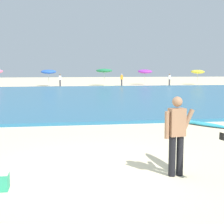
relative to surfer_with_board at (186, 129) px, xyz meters
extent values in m
plane|color=beige|center=(-1.82, 0.78, -1.02)|extent=(160.00, 160.00, 0.00)
cube|color=teal|center=(-1.82, 20.86, -0.95)|extent=(120.00, 28.00, 0.14)
cylinder|color=black|center=(-0.30, -0.04, -0.58)|extent=(0.15, 0.15, 0.88)
cylinder|color=black|center=(-0.12, -0.02, -0.58)|extent=(0.15, 0.15, 0.88)
cube|color=#9E7051|center=(-0.21, -0.03, 0.16)|extent=(0.37, 0.27, 0.60)
sphere|color=#9E7051|center=(-0.21, -0.03, 0.60)|extent=(0.22, 0.22, 0.22)
cylinder|color=#9E7051|center=(-0.44, -0.06, 0.11)|extent=(0.10, 0.10, 0.58)
cylinder|color=#9E7051|center=(0.05, 0.03, 0.18)|extent=(0.32, 0.14, 0.51)
ellipsoid|color=#33BCD6|center=(0.28, 0.04, 0.11)|extent=(0.56, 2.27, 0.26)
ellipsoid|color=black|center=(0.28, 0.04, 0.09)|extent=(0.60, 2.36, 0.23)
cube|color=black|center=(0.41, -0.85, -0.01)|extent=(0.04, 0.14, 0.14)
cylinder|color=beige|center=(-3.79, 37.61, -0.13)|extent=(0.05, 0.05, 1.78)
ellipsoid|color=blue|center=(-3.79, 37.61, 0.83)|extent=(1.97, 2.00, 0.67)
cylinder|color=beige|center=(3.51, 38.30, -0.07)|extent=(0.05, 0.05, 1.91)
ellipsoid|color=#23844C|center=(3.51, 38.30, 0.97)|extent=(2.19, 2.19, 0.53)
cylinder|color=beige|center=(9.63, 40.25, -0.14)|extent=(0.05, 0.05, 1.77)
ellipsoid|color=purple|center=(9.63, 40.25, 0.83)|extent=(2.08, 2.12, 0.73)
cylinder|color=beige|center=(17.02, 39.09, -0.15)|extent=(0.05, 0.05, 1.74)
ellipsoid|color=yellow|center=(17.02, 39.09, 0.79)|extent=(1.93, 1.97, 0.65)
cylinder|color=#383842|center=(12.12, 36.88, -0.60)|extent=(0.20, 0.20, 0.84)
cube|color=white|center=(12.12, 36.88, 0.09)|extent=(0.32, 0.20, 0.54)
sphere|color=brown|center=(12.12, 36.88, 0.46)|extent=(0.20, 0.20, 0.20)
cylinder|color=#383842|center=(5.70, 37.35, -0.60)|extent=(0.20, 0.20, 0.84)
cube|color=orange|center=(5.70, 37.35, 0.09)|extent=(0.32, 0.20, 0.54)
sphere|color=beige|center=(5.70, 37.35, 0.46)|extent=(0.20, 0.20, 0.20)
cylinder|color=#383842|center=(-2.35, 37.08, -0.60)|extent=(0.20, 0.20, 0.84)
cube|color=white|center=(-2.35, 37.08, 0.09)|extent=(0.32, 0.20, 0.54)
sphere|color=brown|center=(-2.35, 37.08, 0.46)|extent=(0.20, 0.20, 0.20)
camera|label=1|loc=(-2.72, -6.87, 1.30)|focal=54.49mm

